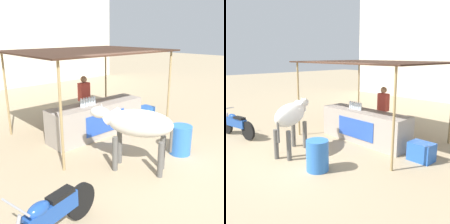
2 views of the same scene
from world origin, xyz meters
The scene contains 9 objects.
ground_plane centered at (0.00, 0.00, 0.00)m, with size 60.00×60.00×0.00m, color tan.
stall_counter centered at (0.00, 2.20, 0.48)m, with size 3.00×0.82×0.96m.
stall_awning centered at (0.00, 2.50, 2.35)m, with size 4.20×3.20×2.45m.
water_bottle_row centered at (-0.35, 2.15, 1.07)m, with size 0.52×0.07×0.25m.
vendor_behind_counter centered at (0.12, 2.95, 0.85)m, with size 0.34×0.22×1.65m.
cooler_box centered at (2.04, 2.10, 0.24)m, with size 0.60×0.44×0.48m, color blue.
water_barrel centered at (0.71, -0.20, 0.37)m, with size 0.52×0.52×0.73m, color blue.
cow centered at (-0.69, 0.03, 1.03)m, with size 1.24×1.75×1.44m.
motorcycle_parked centered at (-3.13, -0.57, 0.43)m, with size 1.78×0.60×0.90m.
Camera 2 is at (5.24, -3.69, 2.65)m, focal length 42.00 mm.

